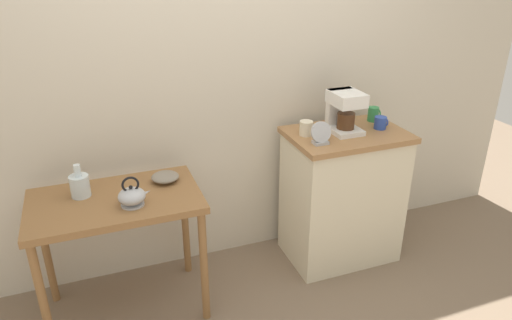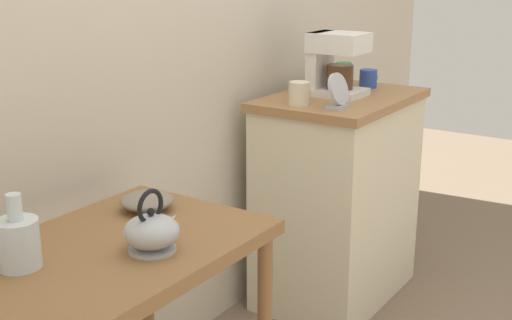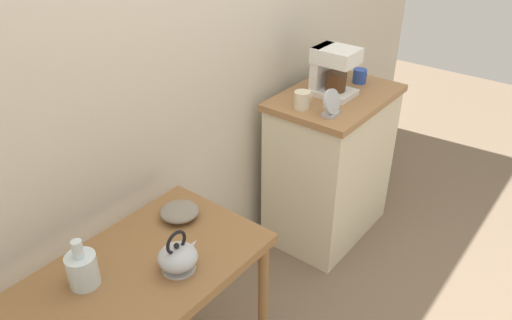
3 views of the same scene
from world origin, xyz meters
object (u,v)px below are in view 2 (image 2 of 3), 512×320
at_px(bowl_stoneware, 147,201).
at_px(glass_carafe_vase, 18,242).
at_px(coffee_maker, 333,61).
at_px(mug_small_cream, 299,93).
at_px(mug_blue, 368,78).
at_px(table_clock, 338,93).
at_px(teakettle, 152,231).
at_px(mug_tall_green, 344,73).

height_order(bowl_stoneware, glass_carafe_vase, glass_carafe_vase).
relative_size(bowl_stoneware, coffee_maker, 0.60).
relative_size(coffee_maker, mug_small_cream, 2.88).
bearing_deg(mug_blue, table_clock, -168.58).
xyz_separation_m(glass_carafe_vase, mug_small_cream, (1.35, 0.02, 0.14)).
xyz_separation_m(coffee_maker, mug_small_cream, (-0.25, 0.02, -0.10)).
relative_size(teakettle, glass_carafe_vase, 0.94).
distance_m(mug_tall_green, table_clock, 0.57).
bearing_deg(teakettle, table_clock, 2.94).
xyz_separation_m(mug_blue, mug_small_cream, (-0.50, 0.06, 0.01)).
distance_m(bowl_stoneware, mug_small_cream, 0.91).
height_order(mug_small_cream, table_clock, table_clock).
relative_size(glass_carafe_vase, mug_blue, 2.20).
relative_size(teakettle, mug_tall_green, 1.81).
distance_m(bowl_stoneware, coffee_maker, 1.17).
xyz_separation_m(teakettle, mug_blue, (1.59, 0.15, 0.15)).
bearing_deg(teakettle, mug_tall_green, 10.29).
bearing_deg(bowl_stoneware, mug_blue, -2.30).
bearing_deg(mug_blue, bowl_stoneware, 177.70).
bearing_deg(bowl_stoneware, mug_small_cream, 0.53).
xyz_separation_m(teakettle, glass_carafe_vase, (-0.25, 0.20, 0.01)).
bearing_deg(coffee_maker, teakettle, -171.48).
xyz_separation_m(teakettle, table_clock, (1.11, 0.06, 0.17)).
height_order(coffee_maker, mug_blue, coffee_maker).
height_order(glass_carafe_vase, mug_small_cream, mug_small_cream).
height_order(mug_blue, mug_small_cream, mug_small_cream).
relative_size(bowl_stoneware, mug_small_cream, 1.73).
bearing_deg(teakettle, glass_carafe_vase, 141.48).
height_order(glass_carafe_vase, mug_tall_green, mug_tall_green).
distance_m(coffee_maker, mug_small_cream, 0.26).
relative_size(mug_blue, mug_small_cream, 0.93).
distance_m(teakettle, coffee_maker, 1.38).
bearing_deg(mug_small_cream, table_clock, -84.93).
bearing_deg(mug_small_cream, glass_carafe_vase, -179.13).
bearing_deg(mug_small_cream, teakettle, -168.76).
height_order(bowl_stoneware, teakettle, teakettle).
distance_m(teakettle, glass_carafe_vase, 0.32).
bearing_deg(mug_blue, mug_tall_green, 74.25).
xyz_separation_m(bowl_stoneware, glass_carafe_vase, (-0.46, -0.01, 0.04)).
height_order(mug_tall_green, table_clock, table_clock).
bearing_deg(teakettle, bowl_stoneware, 45.28).
relative_size(bowl_stoneware, mug_blue, 1.86).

